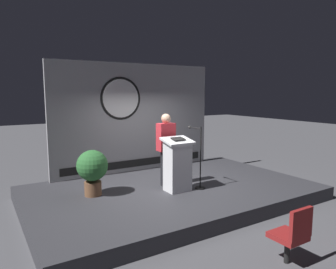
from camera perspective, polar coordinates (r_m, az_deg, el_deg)
name	(u,v)px	position (r m, az deg, el deg)	size (l,w,h in m)	color
ground_plane	(172,199)	(7.47, 0.71, -11.70)	(40.00, 40.00, 0.00)	#4C4C51
stage_platform	(172,193)	(7.42, 0.71, -10.61)	(6.40, 4.00, 0.30)	#333338
banner_display	(136,118)	(8.68, -5.92, 3.03)	(4.71, 0.12, 2.96)	#9E9EA3
podium	(178,165)	(6.96, 1.75, -5.53)	(0.64, 0.50, 1.20)	silver
speaker_person	(166,149)	(7.29, -0.38, -2.69)	(0.40, 0.26, 1.69)	black
microphone_stand	(199,166)	(7.20, 5.63, -5.81)	(0.24, 0.59, 1.42)	black
potted_plant	(92,168)	(6.83, -13.63, -6.00)	(0.66, 0.66, 0.98)	brown
audience_chair_left	(293,233)	(5.01, 21.80, -16.29)	(0.44, 0.45, 0.89)	black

